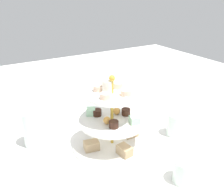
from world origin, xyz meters
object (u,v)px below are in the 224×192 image
at_px(tiered_serving_stand, 112,125).
at_px(water_glass_mid_back, 175,124).
at_px(butter_knife_left, 101,105).
at_px(water_glass_short_left, 185,171).
at_px(water_glass_tall_right, 33,128).

relative_size(tiered_serving_stand, water_glass_mid_back, 3.24).
height_order(butter_knife_left, water_glass_mid_back, water_glass_mid_back).
distance_m(water_glass_short_left, water_glass_mid_back, 0.24).
xyz_separation_m(tiered_serving_stand, water_glass_short_left, (-0.25, -0.08, -0.05)).
bearing_deg(tiered_serving_stand, water_glass_tall_right, 58.44).
bearing_deg(water_glass_short_left, water_glass_tall_right, 38.27).
height_order(water_glass_short_left, butter_knife_left, water_glass_short_left).
bearing_deg(water_glass_tall_right, water_glass_short_left, -141.73).
bearing_deg(butter_knife_left, tiered_serving_stand, 83.97).
bearing_deg(water_glass_tall_right, butter_knife_left, -65.99).
xyz_separation_m(tiered_serving_stand, butter_knife_left, (0.29, -0.12, -0.08)).
xyz_separation_m(water_glass_tall_right, water_glass_mid_back, (-0.20, -0.46, -0.02)).
xyz_separation_m(tiered_serving_stand, water_glass_mid_back, (-0.06, -0.23, -0.04)).
relative_size(water_glass_tall_right, water_glass_mid_back, 1.52).
distance_m(water_glass_tall_right, water_glass_mid_back, 0.50).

